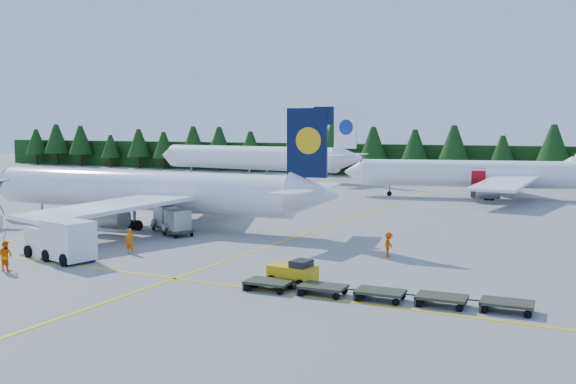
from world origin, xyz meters
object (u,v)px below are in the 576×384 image
at_px(airliner_red, 473,174).
at_px(service_truck, 60,239).
at_px(airliner_navy, 133,191).
at_px(baggage_tug, 294,273).

relative_size(airliner_red, service_truck, 5.60).
distance_m(airliner_navy, baggage_tug, 27.98).
bearing_deg(baggage_tug, service_truck, -171.63).
height_order(service_truck, baggage_tug, service_truck).
xyz_separation_m(airliner_red, baggage_tug, (-0.20, -52.63, -2.39)).
relative_size(airliner_red, baggage_tug, 12.13).
relative_size(service_truck, baggage_tug, 2.17).
height_order(airliner_navy, baggage_tug, airliner_navy).
distance_m(airliner_red, service_truck, 56.39).
bearing_deg(baggage_tug, airliner_navy, 155.61).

